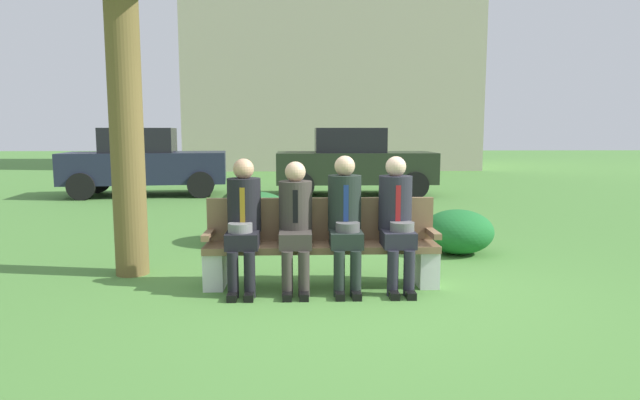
{
  "coord_description": "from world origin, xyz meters",
  "views": [
    {
      "loc": [
        -0.62,
        -5.13,
        1.59
      ],
      "look_at": [
        -0.4,
        0.68,
        0.85
      ],
      "focal_mm": 30.19,
      "sensor_mm": 36.0,
      "label": 1
    }
  ],
  "objects_px": {
    "building_backdrop": "(329,16)",
    "seated_man_centerleft": "(295,219)",
    "palm_tree_tall": "(123,23)",
    "parked_car_far": "(354,162)",
    "seated_man_rightmost": "(397,216)",
    "seated_man_centerright": "(345,216)",
    "park_bench": "(321,243)",
    "parked_car_near": "(145,162)",
    "seated_man_leftmost": "(243,218)",
    "shrub_near_bench": "(254,217)",
    "shrub_mid_lawn": "(458,232)"
  },
  "relations": [
    {
      "from": "palm_tree_tall",
      "to": "seated_man_centerleft",
      "type": "bearing_deg",
      "value": -18.88
    },
    {
      "from": "park_bench",
      "to": "seated_man_leftmost",
      "type": "bearing_deg",
      "value": -170.39
    },
    {
      "from": "seated_man_centerright",
      "to": "palm_tree_tall",
      "type": "xyz_separation_m",
      "value": [
        -2.33,
        0.62,
        1.98
      ]
    },
    {
      "from": "seated_man_centerleft",
      "to": "shrub_near_bench",
      "type": "height_order",
      "value": "seated_man_centerleft"
    },
    {
      "from": "seated_man_centerleft",
      "to": "building_backdrop",
      "type": "bearing_deg",
      "value": 85.89
    },
    {
      "from": "park_bench",
      "to": "seated_man_centerleft",
      "type": "distance_m",
      "value": 0.41
    },
    {
      "from": "palm_tree_tall",
      "to": "building_backdrop",
      "type": "distance_m",
      "value": 20.1
    },
    {
      "from": "palm_tree_tall",
      "to": "parked_car_far",
      "type": "bearing_deg",
      "value": 66.56
    },
    {
      "from": "shrub_near_bench",
      "to": "seated_man_rightmost",
      "type": "bearing_deg",
      "value": -54.7
    },
    {
      "from": "seated_man_rightmost",
      "to": "building_backdrop",
      "type": "distance_m",
      "value": 20.94
    },
    {
      "from": "parked_car_near",
      "to": "parked_car_far",
      "type": "bearing_deg",
      "value": -1.5
    },
    {
      "from": "seated_man_leftmost",
      "to": "palm_tree_tall",
      "type": "distance_m",
      "value": 2.47
    },
    {
      "from": "seated_man_leftmost",
      "to": "shrub_near_bench",
      "type": "xyz_separation_m",
      "value": [
        -0.09,
        2.32,
        -0.36
      ]
    },
    {
      "from": "parked_car_far",
      "to": "seated_man_rightmost",
      "type": "bearing_deg",
      "value": -92.72
    },
    {
      "from": "park_bench",
      "to": "seated_man_rightmost",
      "type": "xyz_separation_m",
      "value": [
        0.76,
        -0.13,
        0.31
      ]
    },
    {
      "from": "seated_man_centerright",
      "to": "building_backdrop",
      "type": "height_order",
      "value": "building_backdrop"
    },
    {
      "from": "parked_car_far",
      "to": "parked_car_near",
      "type": "bearing_deg",
      "value": 178.5
    },
    {
      "from": "seated_man_centerleft",
      "to": "seated_man_rightmost",
      "type": "height_order",
      "value": "seated_man_rightmost"
    },
    {
      "from": "parked_car_far",
      "to": "park_bench",
      "type": "bearing_deg",
      "value": -98.18
    },
    {
      "from": "building_backdrop",
      "to": "shrub_near_bench",
      "type": "bearing_deg",
      "value": -96.62
    },
    {
      "from": "seated_man_leftmost",
      "to": "parked_car_near",
      "type": "distance_m",
      "value": 8.86
    },
    {
      "from": "park_bench",
      "to": "parked_car_far",
      "type": "bearing_deg",
      "value": 81.82
    },
    {
      "from": "shrub_near_bench",
      "to": "parked_car_far",
      "type": "distance_m",
      "value": 6.14
    },
    {
      "from": "seated_man_leftmost",
      "to": "seated_man_centerleft",
      "type": "bearing_deg",
      "value": 0.3
    },
    {
      "from": "seated_man_centerleft",
      "to": "seated_man_centerright",
      "type": "relative_size",
      "value": 0.96
    },
    {
      "from": "palm_tree_tall",
      "to": "building_backdrop",
      "type": "height_order",
      "value": "building_backdrop"
    },
    {
      "from": "palm_tree_tall",
      "to": "parked_car_near",
      "type": "bearing_deg",
      "value": 104.66
    },
    {
      "from": "seated_man_leftmost",
      "to": "seated_man_rightmost",
      "type": "height_order",
      "value": "seated_man_rightmost"
    },
    {
      "from": "seated_man_rightmost",
      "to": "building_backdrop",
      "type": "bearing_deg",
      "value": 88.81
    },
    {
      "from": "seated_man_rightmost",
      "to": "palm_tree_tall",
      "type": "height_order",
      "value": "palm_tree_tall"
    },
    {
      "from": "seated_man_leftmost",
      "to": "shrub_near_bench",
      "type": "height_order",
      "value": "seated_man_leftmost"
    },
    {
      "from": "seated_man_rightmost",
      "to": "seated_man_centerright",
      "type": "bearing_deg",
      "value": 179.93
    },
    {
      "from": "seated_man_leftmost",
      "to": "seated_man_centerleft",
      "type": "height_order",
      "value": "seated_man_leftmost"
    },
    {
      "from": "seated_man_centerleft",
      "to": "palm_tree_tall",
      "type": "distance_m",
      "value": 2.79
    },
    {
      "from": "seated_man_centerleft",
      "to": "shrub_mid_lawn",
      "type": "relative_size",
      "value": 1.39
    },
    {
      "from": "seated_man_centerleft",
      "to": "parked_car_near",
      "type": "height_order",
      "value": "parked_car_near"
    },
    {
      "from": "park_bench",
      "to": "seated_man_centerright",
      "type": "bearing_deg",
      "value": -28.87
    },
    {
      "from": "seated_man_leftmost",
      "to": "parked_car_near",
      "type": "height_order",
      "value": "parked_car_near"
    },
    {
      "from": "shrub_near_bench",
      "to": "building_backdrop",
      "type": "xyz_separation_m",
      "value": [
        2.05,
        17.72,
        6.47
      ]
    },
    {
      "from": "building_backdrop",
      "to": "seated_man_centerleft",
      "type": "bearing_deg",
      "value": -94.11
    },
    {
      "from": "park_bench",
      "to": "seated_man_leftmost",
      "type": "distance_m",
      "value": 0.85
    },
    {
      "from": "seated_man_rightmost",
      "to": "palm_tree_tall",
      "type": "distance_m",
      "value": 3.53
    },
    {
      "from": "shrub_near_bench",
      "to": "parked_car_far",
      "type": "height_order",
      "value": "parked_car_far"
    },
    {
      "from": "parked_car_far",
      "to": "building_backdrop",
      "type": "xyz_separation_m",
      "value": [
        0.03,
        11.94,
        6.01
      ]
    },
    {
      "from": "seated_man_centerleft",
      "to": "palm_tree_tall",
      "type": "xyz_separation_m",
      "value": [
        -1.83,
        0.62,
        2.01
      ]
    },
    {
      "from": "parked_car_near",
      "to": "parked_car_far",
      "type": "xyz_separation_m",
      "value": [
        5.22,
        -0.14,
        0.0
      ]
    },
    {
      "from": "palm_tree_tall",
      "to": "parked_car_near",
      "type": "relative_size",
      "value": 1.02
    },
    {
      "from": "seated_man_centerleft",
      "to": "shrub_mid_lawn",
      "type": "height_order",
      "value": "seated_man_centerleft"
    },
    {
      "from": "parked_car_near",
      "to": "building_backdrop",
      "type": "height_order",
      "value": "building_backdrop"
    },
    {
      "from": "shrub_near_bench",
      "to": "seated_man_leftmost",
      "type": "bearing_deg",
      "value": -87.75
    }
  ]
}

